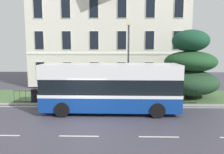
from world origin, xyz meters
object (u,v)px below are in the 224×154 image
Objects in this scene: litter_bin at (35,95)px; georgian_townhouse at (110,32)px; evergreen_tree at (190,68)px; street_lamp_post at (128,55)px; single_decker_bus at (110,87)px.

georgian_townhouse is at bearing 65.01° from litter_bin.
litter_bin is at bearing -170.53° from evergreen_tree.
litter_bin is (-7.51, -0.46, -3.16)m from street_lamp_post.
evergreen_tree reaches higher than litter_bin.
evergreen_tree is at bearing 34.00° from single_decker_bus.
evergreen_tree reaches higher than single_decker_bus.
single_decker_bus is 8.72× the size of litter_bin.
litter_bin is at bearing -176.53° from street_lamp_post.
single_decker_bus is at bearing -115.53° from street_lamp_post.
street_lamp_post is (1.35, 2.82, 2.07)m from single_decker_bus.
evergreen_tree is at bearing 9.47° from litter_bin.
georgian_townhouse is 17.08× the size of litter_bin.
litter_bin is at bearing -114.99° from georgian_townhouse.
single_decker_bus is (0.54, -14.42, -4.71)m from georgian_townhouse.
single_decker_bus is at bearing -20.98° from litter_bin.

